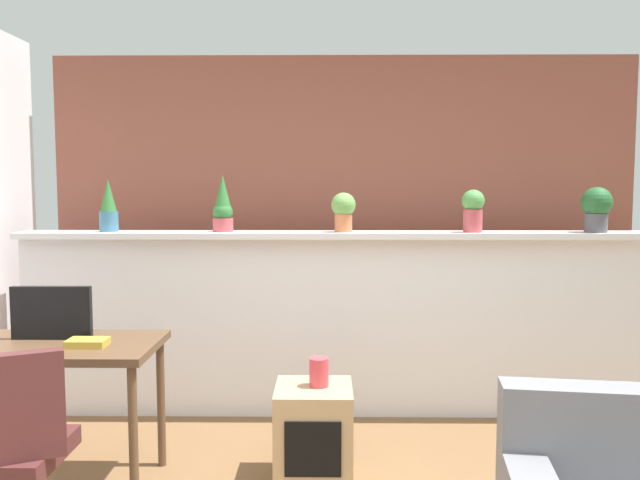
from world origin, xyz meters
name	(u,v)px	position (x,y,z in m)	size (l,w,h in m)	color
divider_wall	(345,326)	(0.00, 2.00, 0.60)	(4.31, 0.16, 1.20)	silver
plant_shelf	(346,235)	(0.00, 1.96, 1.22)	(4.31, 0.29, 0.04)	silver
brick_wall_behind	(343,224)	(0.00, 2.60, 1.25)	(4.31, 0.10, 2.50)	brown
potted_plant_0	(109,207)	(-1.57, 1.96, 1.40)	(0.12, 0.12, 0.35)	#386B84
potted_plant_1	(223,207)	(-0.81, 1.96, 1.40)	(0.13, 0.13, 0.38)	#B7474C
potted_plant_2	(343,210)	(-0.02, 1.94, 1.39)	(0.16, 0.16, 0.26)	#C66B42
potted_plant_3	(473,209)	(0.83, 1.94, 1.39)	(0.15, 0.15, 0.28)	#B7474C
potted_plant_4	(597,207)	(1.62, 1.93, 1.40)	(0.20, 0.20, 0.30)	#4C4C51
desk	(49,359)	(-1.54, 0.93, 0.67)	(1.10, 0.60, 0.75)	brown
tv_monitor	(51,313)	(-1.55, 1.01, 0.89)	(0.41, 0.04, 0.28)	black
office_chair	(7,474)	(-1.41, 0.24, 0.39)	(0.51, 0.52, 0.91)	#262628
side_cube_shelf	(314,434)	(-0.19, 1.01, 0.25)	(0.40, 0.41, 0.50)	tan
vase_on_shelf	(319,372)	(-0.17, 1.02, 0.58)	(0.10, 0.10, 0.15)	#CC3D47
book_on_desk	(87,343)	(-1.31, 0.87, 0.77)	(0.19, 0.13, 0.04)	gold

